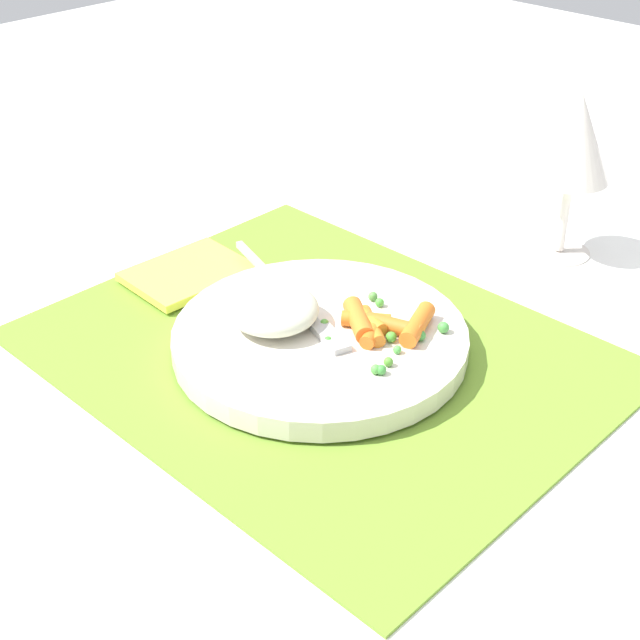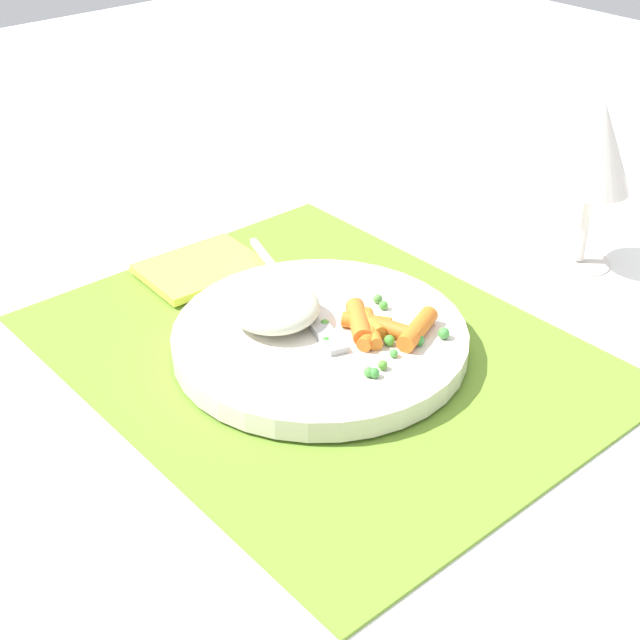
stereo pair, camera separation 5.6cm
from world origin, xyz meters
The scene contains 9 objects.
ground_plane centered at (0.00, 0.00, 0.00)m, with size 2.40×2.40×0.00m, color white.
placemat centered at (0.00, 0.00, 0.00)m, with size 0.47×0.37×0.01m, color olive.
plate centered at (0.00, 0.00, 0.02)m, with size 0.25×0.25×0.02m, color silver.
rice_mound centered at (-0.04, -0.02, 0.04)m, with size 0.08×0.08×0.03m, color beige.
carrot_portion centered at (0.04, 0.03, 0.03)m, with size 0.08×0.08×0.02m.
pea_scatter centered at (0.05, 0.03, 0.03)m, with size 0.09×0.09×0.01m.
fork centered at (-0.04, 0.01, 0.03)m, with size 0.21×0.08×0.01m.
wine_glass centered at (0.05, 0.31, 0.12)m, with size 0.08×0.08×0.17m.
napkin centered at (-0.18, 0.00, 0.01)m, with size 0.09×0.11×0.01m, color #EAE54C.
Camera 1 is at (0.45, -0.47, 0.45)m, focal length 51.22 mm.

